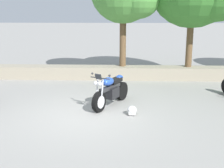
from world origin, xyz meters
TOP-DOWN VIEW (x-y plane):
  - ground_plane at (0.00, 0.00)m, footprint 120.00×120.00m
  - stone_wall at (0.00, 4.80)m, footprint 36.00×0.80m
  - motorcycle_blue_centre at (0.72, 0.95)m, footprint 1.15×1.90m
  - rider_helmet at (1.39, 0.07)m, footprint 0.28×0.28m

SIDE VIEW (x-z plane):
  - ground_plane at x=0.00m, z-range 0.00..0.00m
  - rider_helmet at x=1.39m, z-range 0.00..0.28m
  - stone_wall at x=0.00m, z-range 0.00..0.55m
  - motorcycle_blue_centre at x=0.72m, z-range -0.10..1.07m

